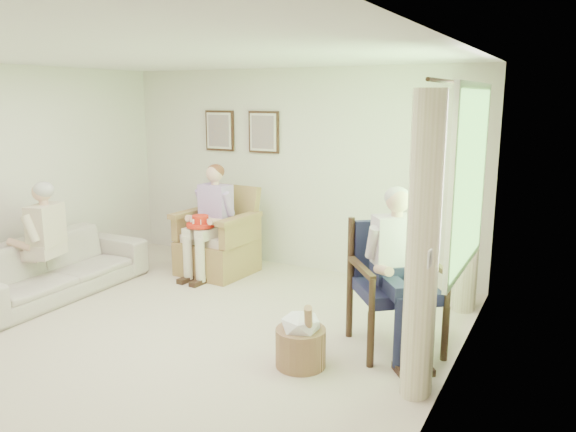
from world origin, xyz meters
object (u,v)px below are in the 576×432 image
(person_wicker, at_px, (211,213))
(red_hat, at_px, (200,222))
(sofa, at_px, (52,267))
(person_sofa, at_px, (40,234))
(person_dark, at_px, (395,258))
(wicker_armchair, at_px, (219,246))
(wood_armchair, at_px, (400,280))
(hatbox, at_px, (301,339))

(person_wicker, bearing_deg, red_hat, -91.35)
(sofa, xyz_separation_m, red_hat, (1.19, 1.24, 0.40))
(person_wicker, bearing_deg, person_sofa, -122.91)
(sofa, xyz_separation_m, person_sofa, (-0.00, -0.12, 0.42))
(person_dark, bearing_deg, wicker_armchair, 117.71)
(red_hat, bearing_deg, person_sofa, -131.07)
(person_wicker, bearing_deg, wood_armchair, -13.47)
(person_dark, xyz_separation_m, hatbox, (-0.60, -0.62, -0.62))
(sofa, xyz_separation_m, person_wicker, (1.21, 1.44, 0.49))
(wood_armchair, distance_m, person_sofa, 3.96)
(wicker_armchair, distance_m, red_hat, 0.51)
(sofa, height_order, hatbox, sofa)
(wood_armchair, height_order, person_sofa, person_sofa)
(person_wicker, xyz_separation_m, hatbox, (2.09, -1.70, -0.57))
(wicker_armchair, bearing_deg, person_wicker, -85.21)
(person_wicker, distance_m, hatbox, 2.75)
(wicker_armchair, xyz_separation_m, person_wicker, (0.00, -0.15, 0.46))
(red_hat, bearing_deg, person_wicker, 83.85)
(person_sofa, bearing_deg, wicker_armchair, 130.19)
(wood_armchair, relative_size, person_sofa, 0.87)
(person_wicker, distance_m, person_dark, 2.90)
(wood_armchair, bearing_deg, person_wicker, 123.83)
(wicker_armchair, distance_m, person_dark, 3.00)
(person_dark, bearing_deg, sofa, 147.52)
(person_wicker, xyz_separation_m, red_hat, (-0.02, -0.20, -0.09))
(person_dark, distance_m, hatbox, 1.07)
(person_dark, bearing_deg, red_hat, 124.29)
(person_dark, distance_m, red_hat, 2.85)
(person_wicker, xyz_separation_m, person_sofa, (-1.21, -1.57, -0.07))
(person_wicker, relative_size, person_sofa, 1.07)
(sofa, bearing_deg, person_wicker, -40.00)
(wood_armchair, relative_size, person_wicker, 0.81)
(person_dark, bearing_deg, hatbox, -171.65)
(person_sofa, height_order, hatbox, person_sofa)
(person_wicker, bearing_deg, hatbox, -34.26)
(wood_armchair, distance_m, sofa, 3.95)
(person_wicker, bearing_deg, person_dark, -16.95)
(wood_armchair, height_order, sofa, wood_armchair)
(wicker_armchair, height_order, hatbox, wicker_armchair)
(wicker_armchair, xyz_separation_m, person_sofa, (-1.21, -1.71, 0.40))
(sofa, distance_m, red_hat, 1.76)
(wicker_armchair, bearing_deg, hatbox, -36.60)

